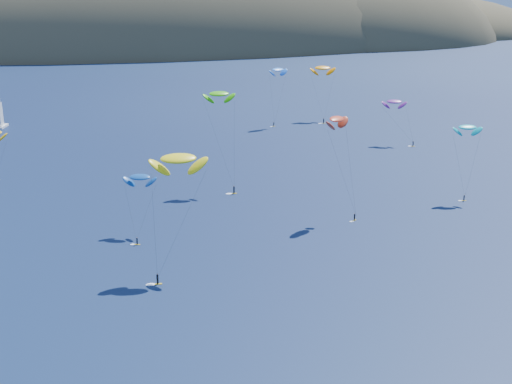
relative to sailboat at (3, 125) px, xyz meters
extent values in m
ellipsoid|color=#3D3526|center=(98.24, 343.39, -13.53)|extent=(600.00, 300.00, 210.00)
ellipsoid|color=#3D3526|center=(258.24, 323.39, -10.29)|extent=(320.00, 220.00, 156.00)
ellipsoid|color=#3D3526|center=(378.24, 363.39, -5.97)|extent=(240.00, 180.00, 84.00)
cube|color=white|center=(0.00, -0.02, -0.58)|extent=(4.03, 7.92, 0.92)
cylinder|color=white|center=(0.00, 0.49, 4.78)|extent=(0.14, 0.14, 10.72)
cube|color=gold|center=(37.12, -161.15, -0.89)|extent=(1.68, 0.62, 0.09)
cylinder|color=black|center=(37.12, -161.15, 0.14)|extent=(0.38, 0.38, 1.75)
sphere|color=#8C6047|center=(37.12, -161.15, 1.16)|extent=(0.29, 0.29, 0.29)
ellipsoid|color=yellow|center=(43.32, -152.18, 21.16)|extent=(11.24, 5.98, 6.05)
cube|color=gold|center=(65.17, -108.10, -0.89)|extent=(1.67, 0.60, 0.09)
cylinder|color=black|center=(65.17, -108.10, 0.14)|extent=(0.38, 0.38, 1.75)
sphere|color=#8C6047|center=(65.17, -108.10, 1.16)|extent=(0.29, 0.29, 0.29)
ellipsoid|color=#39C30A|center=(63.61, -98.43, 24.64)|extent=(8.64, 4.54, 4.66)
cube|color=gold|center=(101.21, -26.21, -0.90)|extent=(1.38, 0.86, 0.07)
cylinder|color=black|center=(101.21, -26.21, -0.06)|extent=(0.31, 0.31, 1.42)
sphere|color=#8C6047|center=(101.21, -26.21, 0.76)|extent=(0.24, 0.24, 0.24)
ellipsoid|color=blue|center=(104.19, -21.73, 20.36)|extent=(9.12, 6.71, 4.62)
cube|color=gold|center=(121.40, -130.33, -0.90)|extent=(1.31, 0.61, 0.07)
cylinder|color=black|center=(121.40, -130.33, -0.11)|extent=(0.29, 0.29, 1.34)
sphere|color=#8C6047|center=(121.40, -130.33, 0.67)|extent=(0.23, 0.23, 0.23)
ellipsoid|color=#02ACB3|center=(123.59, -125.62, 17.52)|extent=(7.92, 4.85, 4.12)
cube|color=gold|center=(137.58, -71.04, -0.89)|extent=(1.46, 0.91, 0.08)
cylinder|color=black|center=(137.58, -71.04, -0.01)|extent=(0.33, 0.33, 1.51)
sphere|color=#8C6047|center=(137.58, -71.04, 0.87)|extent=(0.25, 0.25, 0.25)
ellipsoid|color=#722287|center=(133.57, -63.12, 13.42)|extent=(8.96, 6.58, 4.54)
cube|color=gold|center=(87.76, -137.10, -0.90)|extent=(1.31, 1.11, 0.07)
cylinder|color=black|center=(87.76, -137.10, -0.05)|extent=(0.31, 0.31, 1.43)
sphere|color=#8C6047|center=(87.76, -137.10, 0.78)|extent=(0.24, 0.24, 0.24)
ellipsoid|color=red|center=(85.20, -130.16, 22.59)|extent=(8.64, 7.71, 4.46)
cube|color=gold|center=(35.73, -139.22, -0.90)|extent=(1.32, 0.76, 0.07)
cylinder|color=black|center=(35.73, -139.22, -0.10)|extent=(0.30, 0.30, 1.36)
sphere|color=#8C6047|center=(35.73, -139.22, 0.68)|extent=(0.23, 0.23, 0.23)
ellipsoid|color=#104491|center=(38.01, -129.57, 11.63)|extent=(8.04, 5.63, 4.09)
cube|color=gold|center=(121.98, -25.90, -0.89)|extent=(1.62, 0.64, 0.09)
cylinder|color=black|center=(121.98, -25.90, 0.10)|extent=(0.37, 0.37, 1.69)
sphere|color=#8C6047|center=(121.98, -25.90, 1.09)|extent=(0.28, 0.28, 0.28)
ellipsoid|color=#FF8E03|center=(125.52, -13.98, 19.39)|extent=(10.43, 5.74, 5.56)
camera|label=1|loc=(21.80, -286.07, 55.52)|focal=50.00mm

